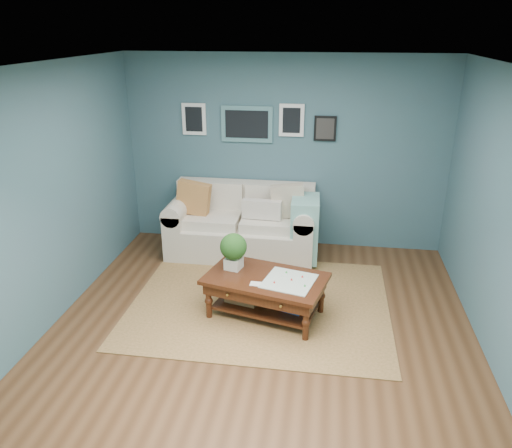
# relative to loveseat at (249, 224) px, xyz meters

# --- Properties ---
(room_shell) EXTENTS (5.00, 5.02, 2.70)m
(room_shell) POSITION_rel_loveseat_xyz_m (0.43, -1.97, 0.92)
(room_shell) COLOR brown
(room_shell) RESTS_ON ground
(area_rug) EXTENTS (2.95, 2.36, 0.01)m
(area_rug) POSITION_rel_loveseat_xyz_m (0.36, -1.36, -0.43)
(area_rug) COLOR brown
(area_rug) RESTS_ON ground
(loveseat) EXTENTS (2.08, 0.95, 1.07)m
(loveseat) POSITION_rel_loveseat_xyz_m (0.00, 0.00, 0.00)
(loveseat) COLOR #EFE3CB
(loveseat) RESTS_ON ground
(coffee_table) EXTENTS (1.43, 1.04, 0.90)m
(coffee_table) POSITION_rel_loveseat_xyz_m (0.39, -1.58, -0.04)
(coffee_table) COLOR black
(coffee_table) RESTS_ON ground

